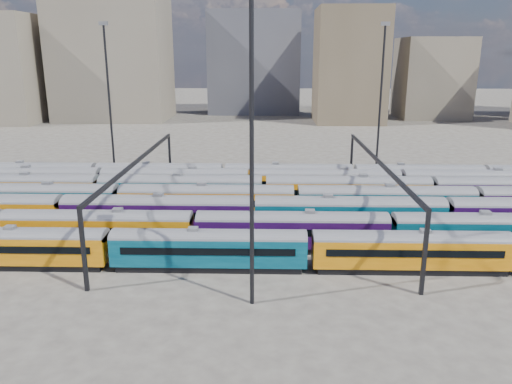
{
  "coord_description": "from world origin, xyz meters",
  "views": [
    {
      "loc": [
        -3.7,
        -60.7,
        20.73
      ],
      "look_at": [
        -5.27,
        2.87,
        3.0
      ],
      "focal_mm": 35.0,
      "sensor_mm": 36.0,
      "label": 1
    }
  ],
  "objects": [
    {
      "name": "rake_5",
      "position": [
        4.67,
        10.0,
        2.83
      ],
      "size": [
        153.2,
        3.2,
        5.4
      ],
      "color": "black",
      "rests_on": "ground"
    },
    {
      "name": "mast_1",
      "position": [
        -30.0,
        22.0,
        13.97
      ],
      "size": [
        1.4,
        0.5,
        25.6
      ],
      "color": "black",
      "rests_on": "ground"
    },
    {
      "name": "gantry_2",
      "position": [
        10.0,
        0.0,
        6.79
      ],
      "size": [
        0.35,
        40.35,
        8.03
      ],
      "color": "black",
      "rests_on": "ground"
    },
    {
      "name": "mast_2",
      "position": [
        -5.0,
        -22.0,
        13.97
      ],
      "size": [
        1.4,
        0.5,
        25.6
      ],
      "color": "black",
      "rests_on": "ground"
    },
    {
      "name": "rake_1",
      "position": [
        -1.09,
        -10.0,
        2.72
      ],
      "size": [
        147.06,
        3.07,
        5.17
      ],
      "color": "black",
      "rests_on": "ground"
    },
    {
      "name": "ground",
      "position": [
        0.0,
        0.0,
        0.0
      ],
      "size": [
        500.0,
        500.0,
        0.0
      ],
      "primitive_type": "plane",
      "color": "#403B36",
      "rests_on": "ground"
    },
    {
      "name": "rake_6",
      "position": [
        -10.59,
        15.0,
        2.59
      ],
      "size": [
        120.34,
        2.94,
        4.94
      ],
      "color": "black",
      "rests_on": "ground"
    },
    {
      "name": "rake_2",
      "position": [
        -5.48,
        -5.0,
        2.91
      ],
      "size": [
        134.72,
        3.28,
        5.54
      ],
      "color": "black",
      "rests_on": "ground"
    },
    {
      "name": "rake_4",
      "position": [
        -15.6,
        5.0,
        2.93
      ],
      "size": [
        158.47,
        3.31,
        5.59
      ],
      "color": "black",
      "rests_on": "ground"
    },
    {
      "name": "mast_3",
      "position": [
        15.0,
        24.0,
        13.97
      ],
      "size": [
        1.4,
        0.5,
        25.6
      ],
      "color": "black",
      "rests_on": "ground"
    },
    {
      "name": "rake_3",
      "position": [
        -0.16,
        0.0,
        2.92
      ],
      "size": [
        134.99,
        3.29,
        5.55
      ],
      "color": "black",
      "rests_on": "ground"
    },
    {
      "name": "gantry_1",
      "position": [
        -20.0,
        0.0,
        6.79
      ],
      "size": [
        0.35,
        40.35,
        8.03
      ],
      "color": "black",
      "rests_on": "ground"
    }
  ]
}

